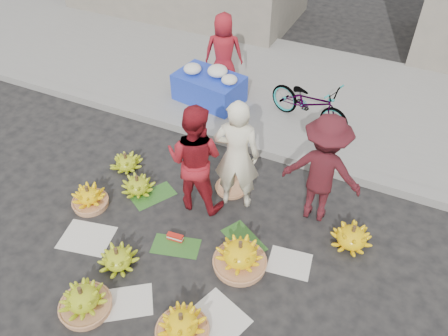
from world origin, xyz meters
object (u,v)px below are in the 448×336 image
at_px(banana_bunch_4, 240,255).
at_px(bicycle, 310,102).
at_px(vendor_cream, 237,156).
at_px(banana_bunch_0, 89,198).
at_px(flower_table, 209,86).

xyz_separation_m(banana_bunch_4, bicycle, (-0.13, 3.33, 0.34)).
xyz_separation_m(vendor_cream, bicycle, (0.40, 2.28, -0.35)).
distance_m(banana_bunch_0, banana_bunch_4, 2.46).
relative_size(banana_bunch_4, flower_table, 0.53).
relative_size(banana_bunch_4, bicycle, 0.45).
height_order(banana_bunch_4, vendor_cream, vendor_cream).
bearing_deg(vendor_cream, bicycle, -115.79).
distance_m(banana_bunch_0, flower_table, 3.24).
distance_m(banana_bunch_4, flower_table, 3.86).
height_order(banana_bunch_4, bicycle, bicycle).
xyz_separation_m(banana_bunch_0, bicycle, (2.33, 3.28, 0.39)).
height_order(vendor_cream, flower_table, vendor_cream).
relative_size(flower_table, bicycle, 0.84).
bearing_deg(flower_table, banana_bunch_4, -48.63).
xyz_separation_m(banana_bunch_0, flower_table, (0.39, 3.20, 0.27)).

